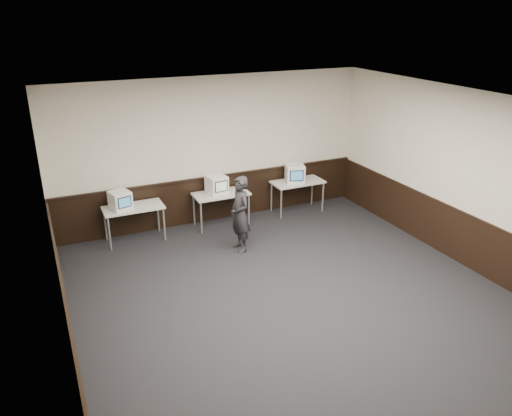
{
  "coord_description": "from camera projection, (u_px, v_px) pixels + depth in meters",
  "views": [
    {
      "loc": [
        -3.53,
        -5.94,
        4.51
      ],
      "look_at": [
        -0.08,
        1.6,
        1.15
      ],
      "focal_mm": 35.0,
      "sensor_mm": 36.0,
      "label": 1
    }
  ],
  "objects": [
    {
      "name": "emac_left",
      "position": [
        120.0,
        200.0,
        9.89
      ],
      "size": [
        0.46,
        0.47,
        0.37
      ],
      "rotation": [
        0.0,
        0.0,
        0.26
      ],
      "color": "white",
      "rests_on": "desk_left"
    },
    {
      "name": "wainscot_back",
      "position": [
        215.0,
        198.0,
        11.22
      ],
      "size": [
        6.98,
        0.04,
        1.0
      ],
      "primitive_type": "cube",
      "color": "black",
      "rests_on": "back_wall"
    },
    {
      "name": "person",
      "position": [
        240.0,
        214.0,
        9.67
      ],
      "size": [
        0.39,
        0.57,
        1.53
      ],
      "primitive_type": "imported",
      "rotation": [
        0.0,
        0.0,
        -1.52
      ],
      "color": "black",
      "rests_on": "ground"
    },
    {
      "name": "wainscot_rail",
      "position": [
        215.0,
        176.0,
        11.01
      ],
      "size": [
        6.98,
        0.06,
        0.04
      ],
      "primitive_type": "cube",
      "color": "black",
      "rests_on": "wainscot_back"
    },
    {
      "name": "ceiling",
      "position": [
        310.0,
        109.0,
        6.86
      ],
      "size": [
        8.0,
        8.0,
        0.0
      ],
      "primitive_type": "plane",
      "rotation": [
        3.14,
        0.0,
        0.0
      ],
      "color": "white",
      "rests_on": "back_wall"
    },
    {
      "name": "wainscot_right",
      "position": [
        467.0,
        240.0,
        9.21
      ],
      "size": [
        0.04,
        7.98,
        1.0
      ],
      "primitive_type": "cube",
      "color": "black",
      "rests_on": "right_wall"
    },
    {
      "name": "back_wall",
      "position": [
        213.0,
        151.0,
        10.83
      ],
      "size": [
        7.0,
        0.0,
        7.0
      ],
      "primitive_type": "plane",
      "rotation": [
        1.57,
        0.0,
        0.0
      ],
      "color": "beige",
      "rests_on": "ground"
    },
    {
      "name": "emac_center",
      "position": [
        217.0,
        185.0,
        10.73
      ],
      "size": [
        0.44,
        0.47,
        0.39
      ],
      "rotation": [
        0.0,
        0.0,
        0.13
      ],
      "color": "white",
      "rests_on": "desk_center"
    },
    {
      "name": "left_wall",
      "position": [
        57.0,
        262.0,
        6.11
      ],
      "size": [
        0.0,
        8.0,
        8.0
      ],
      "primitive_type": "plane",
      "rotation": [
        1.57,
        0.0,
        1.57
      ],
      "color": "beige",
      "rests_on": "ground"
    },
    {
      "name": "right_wall",
      "position": [
        478.0,
        184.0,
        8.81
      ],
      "size": [
        0.0,
        8.0,
        8.0
      ],
      "primitive_type": "plane",
      "rotation": [
        1.57,
        0.0,
        -1.57
      ],
      "color": "beige",
      "rests_on": "ground"
    },
    {
      "name": "wainscot_left",
      "position": [
        71.0,
        336.0,
        6.53
      ],
      "size": [
        0.04,
        7.98,
        1.0
      ],
      "primitive_type": "cube",
      "color": "black",
      "rests_on": "left_wall"
    },
    {
      "name": "desk_center",
      "position": [
        221.0,
        196.0,
        10.84
      ],
      "size": [
        1.2,
        0.6,
        0.75
      ],
      "color": "silver",
      "rests_on": "ground"
    },
    {
      "name": "desk_right",
      "position": [
        298.0,
        184.0,
        11.57
      ],
      "size": [
        1.2,
        0.6,
        0.75
      ],
      "color": "silver",
      "rests_on": "ground"
    },
    {
      "name": "floor",
      "position": [
        302.0,
        307.0,
        8.06
      ],
      "size": [
        8.0,
        8.0,
        0.0
      ],
      "primitive_type": "plane",
      "color": "black",
      "rests_on": "ground"
    },
    {
      "name": "desk_left",
      "position": [
        133.0,
        210.0,
        10.1
      ],
      "size": [
        1.2,
        0.6,
        0.75
      ],
      "color": "silver",
      "rests_on": "ground"
    },
    {
      "name": "emac_right",
      "position": [
        295.0,
        174.0,
        11.4
      ],
      "size": [
        0.53,
        0.55,
        0.42
      ],
      "rotation": [
        0.0,
        0.0,
        -0.33
      ],
      "color": "white",
      "rests_on": "desk_right"
    }
  ]
}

